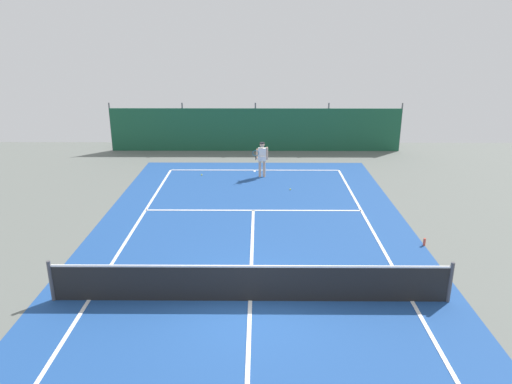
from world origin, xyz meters
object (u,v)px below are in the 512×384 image
object	(u,v)px
tennis_net	(250,283)
tennis_ball_midcourt	(290,189)
parked_car	(217,125)
tennis_ball_near_player	(202,175)
tennis_player	(262,157)
water_bottle	(424,242)

from	to	relation	value
tennis_net	tennis_ball_midcourt	distance (m)	9.01
tennis_ball_midcourt	tennis_net	bearing A→B (deg)	-99.96
parked_car	tennis_ball_near_player	bearing A→B (deg)	86.38
tennis_player	tennis_ball_near_player	size ratio (longest dim) A/B	24.85
tennis_ball_near_player	tennis_player	bearing A→B (deg)	-3.84
tennis_net	tennis_ball_near_player	world-z (taller)	tennis_net
tennis_ball_midcourt	water_bottle	size ratio (longest dim) A/B	0.28
tennis_ball_midcourt	parked_car	xyz separation A→B (m)	(-3.97, 10.31, 0.81)
tennis_net	tennis_ball_midcourt	bearing A→B (deg)	80.04
tennis_ball_near_player	tennis_ball_midcourt	size ratio (longest dim) A/B	1.00
tennis_player	tennis_ball_midcourt	xyz separation A→B (m)	(1.21, -1.94, -0.93)
tennis_net	tennis_player	size ratio (longest dim) A/B	6.17
parked_car	tennis_player	bearing A→B (deg)	105.18
parked_car	water_bottle	xyz separation A→B (m)	(7.91, -15.84, -0.72)
tennis_ball_near_player	tennis_ball_midcourt	distance (m)	4.58
tennis_ball_near_player	parked_car	distance (m)	8.22
water_bottle	tennis_ball_near_player	bearing A→B (deg)	136.18
tennis_player	parked_car	world-z (taller)	parked_car
tennis_net	tennis_ball_near_player	size ratio (longest dim) A/B	153.33
tennis_ball_midcourt	tennis_ball_near_player	bearing A→B (deg)	152.23
tennis_player	parked_car	size ratio (longest dim) A/B	0.38
tennis_ball_midcourt	water_bottle	world-z (taller)	water_bottle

